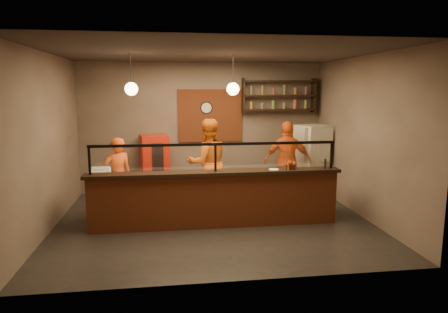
{
  "coord_description": "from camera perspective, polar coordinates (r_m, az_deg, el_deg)",
  "views": [
    {
      "loc": [
        -0.83,
        -7.42,
        2.52
      ],
      "look_at": [
        0.24,
        0.3,
        1.23
      ],
      "focal_mm": 32.0,
      "sensor_mm": 36.0,
      "label": 1
    }
  ],
  "objects": [
    {
      "name": "floor",
      "position": [
        7.89,
        -1.46,
        -9.25
      ],
      "size": [
        6.0,
        6.0,
        0.0
      ],
      "primitive_type": "plane",
      "color": "black",
      "rests_on": "ground"
    },
    {
      "name": "rolling_pin",
      "position": [
        7.78,
        -9.22,
        -2.53
      ],
      "size": [
        0.34,
        0.09,
        0.06
      ],
      "primitive_type": "cylinder",
      "rotation": [
        0.0,
        1.57,
        -0.09
      ],
      "color": "yellow",
      "rests_on": "worktop"
    },
    {
      "name": "wall_front",
      "position": [
        5.08,
        1.64,
        -1.05
      ],
      "size": [
        6.0,
        0.0,
        6.0
      ],
      "primitive_type": "plane",
      "rotation": [
        -1.57,
        0.0,
        0.0
      ],
      "color": "#796358",
      "rests_on": "floor"
    },
    {
      "name": "pendant_left",
      "position": [
        7.65,
        -13.1,
        9.4
      ],
      "size": [
        0.24,
        0.24,
        0.77
      ],
      "color": "black",
      "rests_on": "ceiling"
    },
    {
      "name": "condiment_caddy",
      "position": [
        7.6,
        9.48,
        -1.44
      ],
      "size": [
        0.19,
        0.16,
        0.09
      ],
      "primitive_type": "cube",
      "rotation": [
        0.0,
        0.0,
        -0.17
      ],
      "color": "black",
      "rests_on": "counter_ledge"
    },
    {
      "name": "wall_left",
      "position": [
        7.79,
        -24.02,
        1.8
      ],
      "size": [
        0.0,
        5.0,
        5.0
      ],
      "primitive_type": "plane",
      "rotation": [
        1.57,
        0.0,
        1.57
      ],
      "color": "#796358",
      "rests_on": "floor"
    },
    {
      "name": "wall_shelving",
      "position": [
        10.12,
        7.84,
        8.63
      ],
      "size": [
        1.84,
        0.28,
        0.85
      ],
      "color": "black",
      "rests_on": "wall_back"
    },
    {
      "name": "worktop_cabinet",
      "position": [
        7.95,
        -1.64,
        -5.88
      ],
      "size": [
        4.6,
        0.75,
        0.85
      ],
      "primitive_type": "cube",
      "color": "gray",
      "rests_on": "floor"
    },
    {
      "name": "pizza_dough",
      "position": [
        7.76,
        -0.99,
        -2.62
      ],
      "size": [
        0.47,
        0.47,
        0.01
      ],
      "primitive_type": "cylinder",
      "rotation": [
        0.0,
        0.0,
        0.02
      ],
      "color": "beige",
      "rests_on": "worktop"
    },
    {
      "name": "cook_left",
      "position": [
        8.49,
        -14.93,
        -2.67
      ],
      "size": [
        0.68,
        0.59,
        1.58
      ],
      "primitive_type": "imported",
      "rotation": [
        0.0,
        0.0,
        3.57
      ],
      "color": "#DD4C14",
      "rests_on": "floor"
    },
    {
      "name": "wall_back",
      "position": [
        10.0,
        -3.11,
        4.11
      ],
      "size": [
        6.0,
        0.0,
        6.0
      ],
      "primitive_type": "plane",
      "rotation": [
        1.57,
        0.0,
        0.0
      ],
      "color": "#796358",
      "rests_on": "floor"
    },
    {
      "name": "wall_right",
      "position": [
        8.4,
        19.29,
        2.58
      ],
      "size": [
        0.0,
        5.0,
        5.0
      ],
      "primitive_type": "plane",
      "rotation": [
        1.57,
        0.0,
        -1.57
      ],
      "color": "#796358",
      "rests_on": "floor"
    },
    {
      "name": "prep_tub_b",
      "position": [
        8.0,
        -17.25,
        -2.13
      ],
      "size": [
        0.37,
        0.32,
        0.16
      ],
      "primitive_type": "cube",
      "rotation": [
        0.0,
        0.0,
        -0.25
      ],
      "color": "silver",
      "rests_on": "worktop"
    },
    {
      "name": "red_cooler",
      "position": [
        9.75,
        -9.89,
        -1.28
      ],
      "size": [
        0.74,
        0.7,
        1.48
      ],
      "primitive_type": "cube",
      "rotation": [
        0.0,
        0.0,
        0.2
      ],
      "color": "#B31B0B",
      "rests_on": "floor"
    },
    {
      "name": "wall_clock",
      "position": [
        9.94,
        -2.54,
        6.97
      ],
      "size": [
        0.3,
        0.04,
        0.3
      ],
      "primitive_type": "cylinder",
      "rotation": [
        1.57,
        0.0,
        0.0
      ],
      "color": "black",
      "rests_on": "wall_back"
    },
    {
      "name": "service_counter",
      "position": [
        7.45,
        -1.22,
        -6.33
      ],
      "size": [
        4.6,
        0.25,
        1.0
      ],
      "primitive_type": "cube",
      "color": "#974321",
      "rests_on": "floor"
    },
    {
      "name": "cook_mid",
      "position": [
        8.72,
        -2.31,
        -0.9
      ],
      "size": [
        1.05,
        0.88,
        1.92
      ],
      "primitive_type": "imported",
      "rotation": [
        0.0,
        0.0,
        3.32
      ],
      "color": "#C55912",
      "rests_on": "floor"
    },
    {
      "name": "fridge",
      "position": [
        9.87,
        12.57,
        -0.55
      ],
      "size": [
        0.89,
        0.86,
        1.71
      ],
      "primitive_type": "cube",
      "rotation": [
        0.0,
        0.0,
        0.33
      ],
      "color": "beige",
      "rests_on": "floor"
    },
    {
      "name": "worktop",
      "position": [
        7.84,
        -1.65,
        -2.71
      ],
      "size": [
        4.6,
        0.75,
        0.05
      ],
      "primitive_type": "cube",
      "color": "white",
      "rests_on": "worktop_cabinet"
    },
    {
      "name": "pendant_right",
      "position": [
        7.72,
        1.28,
        9.63
      ],
      "size": [
        0.24,
        0.24,
        0.77
      ],
      "color": "black",
      "rests_on": "ceiling"
    },
    {
      "name": "prep_tub_c",
      "position": [
        7.63,
        -17.71,
        -2.72
      ],
      "size": [
        0.33,
        0.28,
        0.15
      ],
      "primitive_type": "cube",
      "rotation": [
        0.0,
        0.0,
        -0.11
      ],
      "color": "silver",
      "rests_on": "worktop"
    },
    {
      "name": "ceiling",
      "position": [
        7.5,
        -1.57,
        14.59
      ],
      "size": [
        6.0,
        6.0,
        0.0
      ],
      "primitive_type": "plane",
      "rotation": [
        3.14,
        0.0,
        0.0
      ],
      "color": "#39312C",
      "rests_on": "wall_back"
    },
    {
      "name": "counter_ledge",
      "position": [
        7.33,
        -1.23,
        -2.34
      ],
      "size": [
        4.7,
        0.37,
        0.06
      ],
      "primitive_type": "cube",
      "color": "black",
      "rests_on": "service_counter"
    },
    {
      "name": "pepper_mill",
      "position": [
        7.79,
        14.25,
        -1.0
      ],
      "size": [
        0.04,
        0.04,
        0.19
      ],
      "primitive_type": "cylinder",
      "rotation": [
        0.0,
        0.0,
        -0.08
      ],
      "color": "black",
      "rests_on": "counter_ledge"
    },
    {
      "name": "small_plate",
      "position": [
        7.5,
        7.13,
        -1.85
      ],
      "size": [
        0.2,
        0.2,
        0.01
      ],
      "primitive_type": "cylinder",
      "rotation": [
        0.0,
        0.0,
        -0.07
      ],
      "color": "silver",
      "rests_on": "counter_ledge"
    },
    {
      "name": "prep_tub_a",
      "position": [
        8.0,
        -17.25,
        -2.11
      ],
      "size": [
        0.35,
        0.29,
        0.16
      ],
      "primitive_type": "cube",
      "rotation": [
        0.0,
        0.0,
        0.1
      ],
      "color": "silver",
      "rests_on": "worktop"
    },
    {
      "name": "brick_patch",
      "position": [
        9.97,
        -1.96,
        5.83
      ],
      "size": [
        1.6,
        0.04,
        1.3
      ],
      "primitive_type": "cube",
      "color": "#974321",
      "rests_on": "wall_back"
    },
    {
      "name": "cook_right",
      "position": [
        9.23,
        9.06,
        -0.71
      ],
      "size": [
        1.13,
        0.6,
        1.84
      ],
      "primitive_type": "imported",
      "rotation": [
        0.0,
        0.0,
        3.0
      ],
      "color": "#CB4C13",
      "rests_on": "floor"
    },
    {
      "name": "sneeze_guard",
      "position": [
        7.26,
        -1.24,
        0.29
      ],
      "size": [
        4.5,
        0.05,
        0.52
      ],
      "color": "white",
      "rests_on": "counter_ledge"
    }
  ]
}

